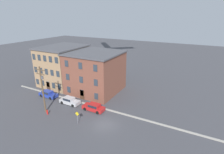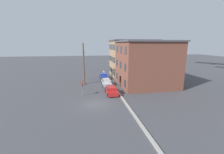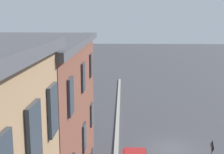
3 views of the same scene
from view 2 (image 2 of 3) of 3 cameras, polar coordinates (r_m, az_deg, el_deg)
The scene contains 10 objects.
ground_plane at distance 23.08m, azimuth -6.11°, elevation -10.28°, with size 200.00×200.00×0.00m, color #424247.
kerb_strip at distance 23.74m, azimuth 4.93°, elevation -9.38°, with size 56.00×0.36×0.16m, color #9E998E.
apartment_corner at distance 43.11m, azimuth 7.73°, elevation 7.17°, with size 9.73×12.15×10.07m.
apartment_midblock at distance 33.39m, azimuth 12.75°, elevation 5.11°, with size 11.70×11.65×9.61m.
car_blue at distance 39.30m, azimuth -3.13°, elevation 0.43°, with size 4.40×1.92×1.43m.
car_silver at distance 32.91m, azimuth -2.20°, elevation -1.91°, with size 4.40×1.92×1.43m.
car_red at distance 27.20m, azimuth -0.22°, elevation -4.98°, with size 4.40×1.92×1.43m.
caution_sign at distance 26.45m, azimuth -11.26°, elevation -3.71°, with size 0.86×0.08×2.49m.
utility_pole at distance 33.70m, azimuth -10.74°, elevation 5.79°, with size 2.40×0.44×9.12m.
fire_hydrant at distance 33.58m, azimuth -11.32°, elevation -2.33°, with size 0.24×0.34×0.96m.
Camera 2 is at (21.27, -1.36, 8.85)m, focal length 24.00 mm.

